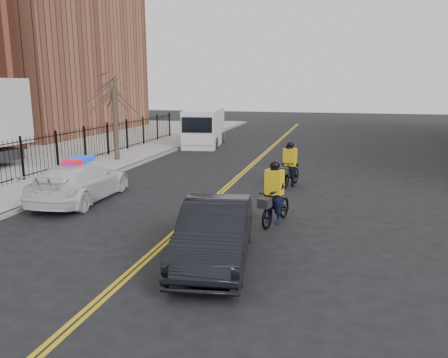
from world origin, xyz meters
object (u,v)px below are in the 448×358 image
cargo_van (204,128)px  cyclist_far (290,169)px  police_cruiser (80,182)px  cyclist_near (274,202)px  dark_sedan (215,232)px

cargo_van → cyclist_far: cargo_van is taller
police_cruiser → cyclist_near: (7.43, -0.92, -0.04)m
police_cruiser → cargo_van: size_ratio=0.80×
police_cruiser → cargo_van: bearing=-92.5°
police_cruiser → cyclist_far: (7.33, 4.34, 0.03)m
dark_sedan → cargo_van: bearing=99.9°
cargo_van → cyclist_near: cargo_van is taller
police_cruiser → dark_sedan: 7.77m
cyclist_near → cyclist_far: cyclist_near is taller
police_cruiser → dark_sedan: (6.47, -4.30, 0.02)m
cargo_van → cyclist_far: size_ratio=3.18×
cyclist_near → cyclist_far: (-0.10, 5.26, 0.07)m
dark_sedan → cyclist_far: (0.85, 8.64, 0.02)m
cargo_van → cyclist_far: (7.47, -11.69, -0.48)m
dark_sedan → cargo_van: cargo_van is taller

